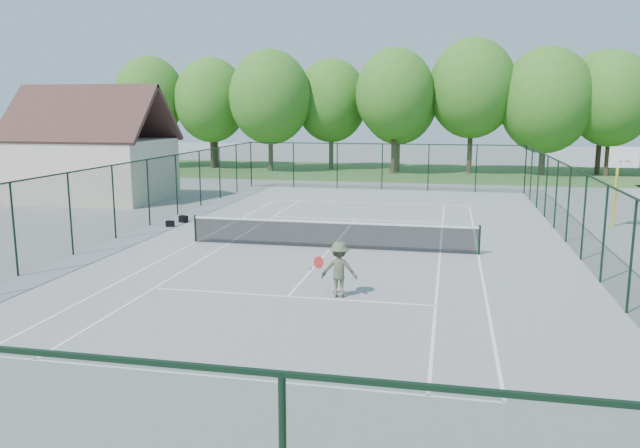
{
  "coord_description": "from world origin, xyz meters",
  "views": [
    {
      "loc": [
        4.35,
        -22.85,
        5.24
      ],
      "look_at": [
        0.0,
        -2.0,
        1.3
      ],
      "focal_mm": 35.0,
      "sensor_mm": 36.0,
      "label": 1
    }
  ],
  "objects_px": {
    "tennis_net": "(331,233)",
    "basketball_goal": "(620,171)",
    "sports_bag_a": "(183,219)",
    "tennis_player": "(339,269)"
  },
  "relations": [
    {
      "from": "basketball_goal",
      "to": "tennis_player",
      "type": "bearing_deg",
      "value": -129.27
    },
    {
      "from": "sports_bag_a",
      "to": "tennis_player",
      "type": "distance_m",
      "value": 13.65
    },
    {
      "from": "tennis_net",
      "to": "sports_bag_a",
      "type": "relative_size",
      "value": 27.48
    },
    {
      "from": "tennis_net",
      "to": "basketball_goal",
      "type": "distance_m",
      "value": 13.48
    },
    {
      "from": "tennis_net",
      "to": "sports_bag_a",
      "type": "height_order",
      "value": "tennis_net"
    },
    {
      "from": "basketball_goal",
      "to": "sports_bag_a",
      "type": "relative_size",
      "value": 9.05
    },
    {
      "from": "tennis_player",
      "to": "sports_bag_a",
      "type": "bearing_deg",
      "value": 132.39
    },
    {
      "from": "tennis_net",
      "to": "sports_bag_a",
      "type": "bearing_deg",
      "value": 152.93
    },
    {
      "from": "basketball_goal",
      "to": "sports_bag_a",
      "type": "xyz_separation_m",
      "value": [
        -19.46,
        -2.48,
        -2.41
      ]
    },
    {
      "from": "tennis_net",
      "to": "basketball_goal",
      "type": "bearing_deg",
      "value": 28.99
    }
  ]
}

